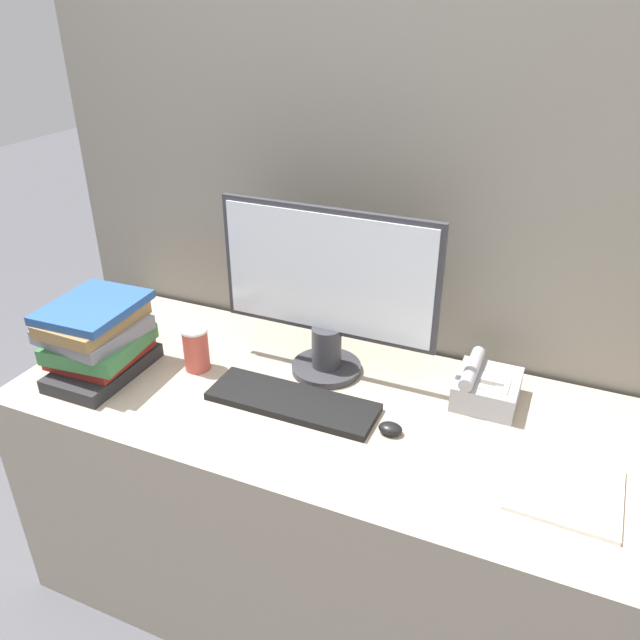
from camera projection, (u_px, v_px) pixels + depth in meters
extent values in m
cube|color=gray|center=(374.00, 289.00, 1.89)|extent=(2.08, 0.04, 1.78)
cube|color=tan|center=(324.00, 504.00, 1.82)|extent=(1.68, 0.70, 0.73)
cylinder|color=#333338|center=(326.00, 368.00, 1.78)|extent=(0.20, 0.20, 0.02)
cylinder|color=#333338|center=(327.00, 347.00, 1.74)|extent=(0.08, 0.08, 0.12)
cube|color=#333338|center=(328.00, 273.00, 1.64)|extent=(0.61, 0.02, 0.36)
cube|color=silver|center=(326.00, 274.00, 1.64)|extent=(0.58, 0.01, 0.33)
cube|color=black|center=(292.00, 402.00, 1.63)|extent=(0.45, 0.15, 0.02)
ellipsoid|color=black|center=(390.00, 429.00, 1.53)|extent=(0.06, 0.05, 0.03)
cylinder|color=#BF4C3F|center=(196.00, 350.00, 1.76)|extent=(0.07, 0.07, 0.12)
cylinder|color=white|center=(194.00, 330.00, 1.73)|extent=(0.08, 0.08, 0.01)
cube|color=#262628|center=(104.00, 367.00, 1.76)|extent=(0.19, 0.30, 0.04)
cube|color=maroon|center=(100.00, 352.00, 1.76)|extent=(0.22, 0.24, 0.03)
cube|color=#38723F|center=(100.00, 343.00, 1.73)|extent=(0.25, 0.26, 0.04)
cube|color=slate|center=(94.00, 329.00, 1.72)|extent=(0.26, 0.26, 0.04)
cube|color=olive|center=(93.00, 319.00, 1.69)|extent=(0.20, 0.26, 0.03)
cube|color=#264C8C|center=(93.00, 307.00, 1.69)|extent=(0.23, 0.27, 0.02)
cube|color=#99999E|center=(487.00, 389.00, 1.64)|extent=(0.16, 0.18, 0.07)
cube|color=white|center=(495.00, 383.00, 1.59)|extent=(0.07, 0.08, 0.00)
cylinder|color=#99999E|center=(472.00, 368.00, 1.63)|extent=(0.04, 0.18, 0.04)
cube|color=white|center=(565.00, 489.00, 1.35)|extent=(0.24, 0.24, 0.01)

